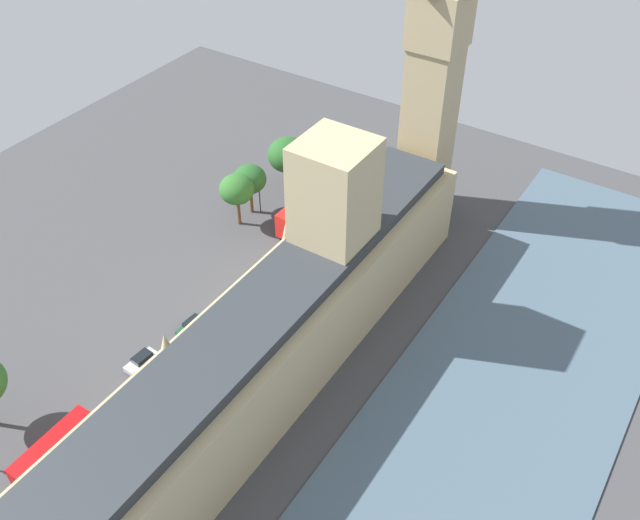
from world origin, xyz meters
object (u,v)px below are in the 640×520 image
Objects in this scene: double_decker_bus_leading at (55,452)px; pedestrian_midblock at (174,399)px; car_silver_corner at (141,361)px; plane_tree_by_river_gate at (250,179)px; plane_tree_slot_10 at (288,155)px; double_decker_bus_opposite_hall at (301,213)px; plane_tree_near_tower at (237,189)px; parliament_building at (282,324)px; pedestrian_trailing at (329,240)px; car_yellow_cab_kerbside at (272,272)px; car_dark_green_far_end at (192,325)px; street_lamp_slot_11 at (259,188)px; clock_tower at (436,55)px.

double_decker_bus_leading reaches higher than pedestrian_midblock.
car_silver_corner is 2.80× the size of pedestrian_midblock.
plane_tree_by_river_gate reaches higher than pedestrian_midblock.
double_decker_bus_opposite_hall is at bearing 134.61° from plane_tree_slot_10.
plane_tree_near_tower is (8.79, 5.05, 4.18)m from double_decker_bus_opposite_hall.
pedestrian_trailing is (8.70, -24.81, -7.07)m from parliament_building.
plane_tree_by_river_gate reaches higher than pedestrian_trailing.
double_decker_bus_leading is 6.24× the size of pedestrian_midblock.
double_decker_bus_opposite_hall is 2.23× the size of car_silver_corner.
pedestrian_midblock is at bearing 98.93° from car_yellow_cab_kerbside.
pedestrian_midblock is at bearing 124.02° from car_dark_green_far_end.
street_lamp_slot_11 is at bearing -48.13° from parliament_building.
clock_tower is at bearing -71.09° from pedestrian_midblock.
pedestrian_midblock is 41.53m from street_lamp_slot_11.
car_dark_green_far_end is 37.84m from plane_tree_slot_10.
car_dark_green_far_end is 27.02m from pedestrian_trailing.
plane_tree_near_tower reaches higher than plane_tree_by_river_gate.
double_decker_bus_opposite_hall is 1.18× the size of plane_tree_by_river_gate.
parliament_building is at bearing 131.87° from street_lamp_slot_11.
street_lamp_slot_11 is (15.26, -38.41, 4.00)m from pedestrian_midblock.
car_silver_corner is at bearing 84.57° from car_dark_green_far_end.
plane_tree_slot_10 is at bearing 99.37° from double_decker_bus_leading.
double_decker_bus_opposite_hall is at bearing -53.48° from pedestrian_midblock.
car_yellow_cab_kerbside is at bearing -49.21° from parliament_building.
car_silver_corner is 0.69× the size of street_lamp_slot_11.
double_decker_bus_leading is (-1.52, 24.93, 1.75)m from car_dark_green_far_end.
double_decker_bus_leading is 51.54m from pedestrian_trailing.
plane_tree_by_river_gate is 3.74m from plane_tree_near_tower.
car_dark_green_far_end is at bearing -95.22° from car_silver_corner.
plane_tree_by_river_gate is at bearing -85.65° from plane_tree_near_tower.
pedestrian_trailing is (-7.04, -34.97, -0.13)m from car_silver_corner.
plane_tree_slot_10 reaches higher than car_silver_corner.
car_silver_corner is at bearing -132.19° from pedestrian_trailing.
clock_tower is at bearing -88.19° from parliament_building.
street_lamp_slot_11 is (8.74, -27.45, 3.86)m from car_dark_green_far_end.
pedestrian_trailing is (-5.73, -26.41, -0.13)m from car_dark_green_far_end.
plane_tree_near_tower is at bearing 162.14° from pedestrian_trailing.
pedestrian_trailing is at bearing 66.49° from clock_tower.
street_lamp_slot_11 is at bearing 100.63° from double_decker_bus_leading.
plane_tree_by_river_gate is at bearing -41.53° from car_yellow_cab_kerbside.
car_dark_green_far_end is 0.69× the size of street_lamp_slot_11.
double_decker_bus_opposite_hall is 1.14× the size of plane_tree_near_tower.
car_yellow_cab_kerbside is at bearing 119.18° from plane_tree_slot_10.
plane_tree_slot_10 is at bearing -44.15° from double_decker_bus_opposite_hall.
clock_tower is (1.32, -41.78, 19.41)m from parliament_building.
street_lamp_slot_11 is at bearing 145.05° from pedestrian_trailing.
plane_tree_by_river_gate is at bearing 85.27° from plane_tree_slot_10.
pedestrian_midblock is 0.18× the size of plane_tree_near_tower.
double_decker_bus_opposite_hall is at bearing -87.32° from car_silver_corner.
parliament_building reaches higher than double_decker_bus_opposite_hall.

